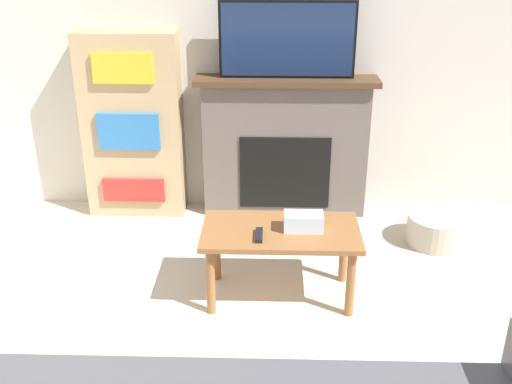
{
  "coord_description": "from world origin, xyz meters",
  "views": [
    {
      "loc": [
        0.22,
        -0.65,
        2.01
      ],
      "look_at": [
        0.13,
        2.35,
        0.67
      ],
      "focal_mm": 42.0,
      "sensor_mm": 36.0,
      "label": 1
    }
  ],
  "objects_px": {
    "storage_basket": "(436,229)",
    "tv": "(287,40)",
    "coffee_table": "(281,240)",
    "fireplace": "(285,146)",
    "bookshelf": "(133,126)"
  },
  "relations": [
    {
      "from": "tv",
      "to": "coffee_table",
      "type": "distance_m",
      "value": 1.47
    },
    {
      "from": "fireplace",
      "to": "storage_basket",
      "type": "bearing_deg",
      "value": -25.12
    },
    {
      "from": "tv",
      "to": "bookshelf",
      "type": "height_order",
      "value": "tv"
    },
    {
      "from": "tv",
      "to": "coffee_table",
      "type": "relative_size",
      "value": 1.05
    },
    {
      "from": "tv",
      "to": "coffee_table",
      "type": "xyz_separation_m",
      "value": [
        -0.04,
        -1.15,
        -0.92
      ]
    },
    {
      "from": "coffee_table",
      "to": "bookshelf",
      "type": "bearing_deg",
      "value": 133.08
    },
    {
      "from": "tv",
      "to": "storage_basket",
      "type": "bearing_deg",
      "value": -24.22
    },
    {
      "from": "bookshelf",
      "to": "storage_basket",
      "type": "height_order",
      "value": "bookshelf"
    },
    {
      "from": "fireplace",
      "to": "tv",
      "type": "bearing_deg",
      "value": -90.0
    },
    {
      "from": "tv",
      "to": "bookshelf",
      "type": "xyz_separation_m",
      "value": [
        -1.11,
        -0.0,
        -0.62
      ]
    },
    {
      "from": "fireplace",
      "to": "tv",
      "type": "xyz_separation_m",
      "value": [
        0.0,
        -0.02,
        0.78
      ]
    },
    {
      "from": "bookshelf",
      "to": "coffee_table",
      "type": "bearing_deg",
      "value": -46.92
    },
    {
      "from": "storage_basket",
      "to": "tv",
      "type": "bearing_deg",
      "value": 155.78
    },
    {
      "from": "tv",
      "to": "fireplace",
      "type": "bearing_deg",
      "value": 90.0
    },
    {
      "from": "fireplace",
      "to": "coffee_table",
      "type": "height_order",
      "value": "fireplace"
    }
  ]
}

